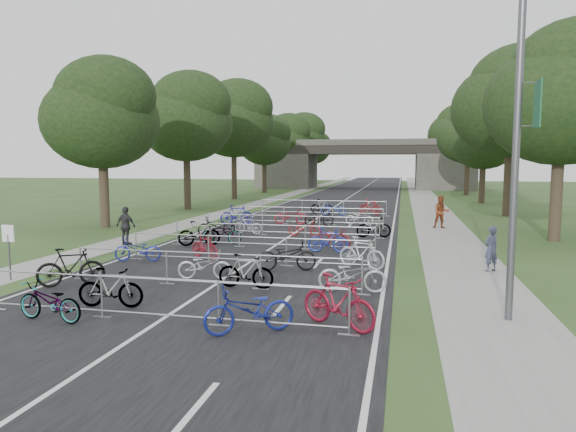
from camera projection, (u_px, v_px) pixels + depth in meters
name	position (u px, v px, depth m)	size (l,w,h in m)	color
ground	(159.00, 322.00, 12.44)	(200.00, 200.00, 0.00)	#2E4A1F
road	(353.00, 195.00, 60.96)	(11.00, 140.00, 0.01)	black
sidewalk_right	(423.00, 196.00, 59.23)	(3.00, 140.00, 0.01)	gray
sidewalk_left	(292.00, 194.00, 62.59)	(2.00, 140.00, 0.01)	gray
lane_markings	(353.00, 195.00, 60.96)	(0.12, 140.00, 0.00)	silver
overpass_bridge	(363.00, 164.00, 75.15)	(31.00, 8.00, 7.05)	#45433D
lamppost	(518.00, 144.00, 12.12)	(0.61, 0.65, 8.21)	#4C4C51
park_sign	(9.00, 242.00, 16.69)	(0.45, 0.06, 1.83)	#4C4C51
tree_left_0	(102.00, 116.00, 29.69)	(6.72, 6.72, 10.25)	#33261C
tree_right_0	(564.00, 97.00, 24.33)	(7.17, 7.17, 10.93)	#33261C
tree_left_1	(187.00, 119.00, 41.25)	(7.56, 7.56, 11.53)	#33261C
tree_right_1	(513.00, 104.00, 35.87)	(8.18, 8.18, 12.47)	#33261C
tree_left_2	(234.00, 121.00, 52.81)	(8.40, 8.40, 12.81)	#33261C
tree_right_2	(485.00, 140.00, 47.72)	(6.16, 6.16, 9.39)	#33261C
tree_left_3	(265.00, 141.00, 64.63)	(6.72, 6.72, 10.25)	#33261C
tree_right_3	(469.00, 136.00, 59.27)	(7.17, 7.17, 10.93)	#33261C
tree_left_4	(286.00, 139.00, 76.19)	(7.56, 7.56, 11.53)	#33261C
tree_right_4	(459.00, 133.00, 70.81)	(8.18, 8.18, 12.47)	#33261C
tree_left_5	(302.00, 137.00, 87.75)	(8.40, 8.40, 12.81)	#33261C
tree_right_5	(450.00, 149.00, 82.66)	(6.16, 6.16, 9.39)	#33261C
tree_left_6	(313.00, 149.00, 99.57)	(6.72, 6.72, 10.25)	#33261C
tree_right_6	(445.00, 145.00, 94.21)	(7.17, 7.17, 10.93)	#33261C
barrier_row_0	(159.00, 300.00, 12.38)	(9.70, 0.08, 1.10)	#9A9DA2
barrier_row_1	(212.00, 269.00, 15.87)	(9.70, 0.08, 1.10)	#9A9DA2
barrier_row_2	(247.00, 250.00, 19.37)	(9.70, 0.08, 1.10)	#9A9DA2
barrier_row_3	(272.00, 236.00, 23.06)	(9.70, 0.08, 1.10)	#9A9DA2
barrier_row_4	(291.00, 225.00, 26.94)	(9.70, 0.08, 1.10)	#9A9DA2
barrier_row_5	(308.00, 216.00, 31.79)	(9.70, 0.08, 1.10)	#9A9DA2
barrier_row_6	(323.00, 207.00, 37.61)	(9.70, 0.08, 1.10)	#9A9DA2
bike_0	(49.00, 302.00, 12.38)	(0.65, 1.86, 0.98)	#9A9DA2
bike_1	(111.00, 288.00, 13.56)	(0.50, 1.78, 1.07)	#9A9DA2
bike_2	(249.00, 310.00, 11.49)	(0.73, 2.09, 1.10)	navy
bike_3	(338.00, 302.00, 11.87)	(0.59, 2.09, 1.25)	maroon
bike_4	(71.00, 267.00, 15.89)	(0.57, 2.01, 1.21)	black
bike_5	(204.00, 265.00, 16.88)	(0.62, 1.78, 0.93)	#B4B4BC
bike_6	(246.00, 272.00, 15.63)	(0.50, 1.76, 1.06)	#9A9DA2
bike_7	(352.00, 275.00, 15.19)	(0.70, 2.02, 1.06)	#A5A5AD
bike_8	(138.00, 250.00, 19.90)	(0.63, 1.80, 0.94)	navy
bike_9	(205.00, 247.00, 20.45)	(0.46, 1.64, 0.99)	maroon
bike_10	(287.00, 256.00, 18.19)	(0.73, 2.09, 1.10)	black
bike_11	(362.00, 253.00, 18.54)	(0.54, 1.91, 1.15)	silver
bike_12	(199.00, 234.00, 23.60)	(0.54, 1.92, 1.16)	#9A9DA2
bike_13	(221.00, 233.00, 24.17)	(0.67, 1.92, 1.01)	#9A9DA2
bike_14	(328.00, 240.00, 21.88)	(0.50, 1.75, 1.05)	navy
bike_15	(335.00, 237.00, 23.28)	(0.61, 1.76, 0.93)	maroon
bike_16	(217.00, 226.00, 26.87)	(0.69, 1.99, 1.05)	black
bike_17	(248.00, 225.00, 27.44)	(0.46, 1.63, 0.98)	gray
bike_18	(305.00, 228.00, 26.61)	(0.61, 1.74, 0.91)	maroon
bike_19	(374.00, 227.00, 26.24)	(0.50, 1.77, 1.06)	#9A9DA2
bike_20	(237.00, 215.00, 31.73)	(0.58, 2.04, 1.23)	navy
bike_21	(291.00, 216.00, 31.90)	(0.70, 2.00, 1.05)	maroon
bike_22	(319.00, 217.00, 30.86)	(0.51, 1.80, 1.08)	black
bike_23	(360.00, 218.00, 31.44)	(0.61, 1.74, 0.91)	#ACACB3
bike_25	(322.00, 207.00, 38.34)	(0.51, 1.81, 1.09)	#9A9DA2
bike_26	(333.00, 208.00, 37.30)	(0.66, 1.90, 1.00)	#1C3B9E
bike_27	(370.00, 207.00, 37.69)	(0.54, 1.91, 1.15)	maroon
pedestrian_a	(491.00, 249.00, 18.04)	(0.59, 0.39, 1.62)	#3A3D57
pedestrian_b	(441.00, 212.00, 29.87)	(0.92, 0.72, 1.90)	brown
pedestrian_c	(126.00, 226.00, 23.78)	(1.06, 0.44, 1.80)	#29292C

